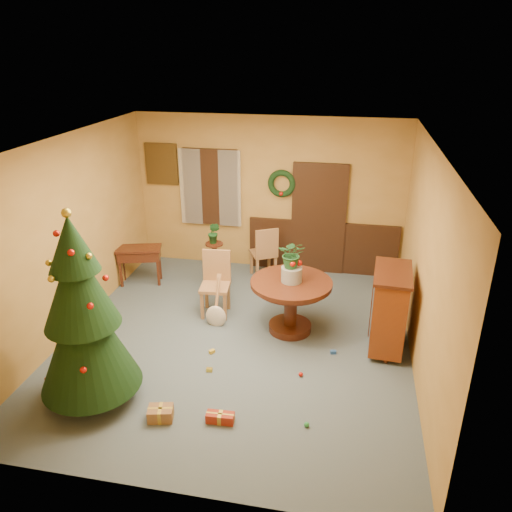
% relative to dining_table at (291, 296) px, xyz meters
% --- Properties ---
extents(room_envelope, '(5.50, 5.50, 5.50)m').
position_rel_dining_table_xyz_m(room_envelope, '(-0.53, 2.25, 0.53)').
color(room_envelope, '#3A4955').
rests_on(room_envelope, ground).
extents(dining_table, '(1.21, 1.21, 0.83)m').
position_rel_dining_table_xyz_m(dining_table, '(0.00, 0.00, 0.00)').
color(dining_table, black).
rests_on(dining_table, floor).
extents(urn, '(0.31, 0.31, 0.22)m').
position_rel_dining_table_xyz_m(urn, '(-0.00, 0.00, 0.36)').
color(urn, slate).
rests_on(urn, dining_table).
extents(centerpiece_plant, '(0.38, 0.33, 0.43)m').
position_rel_dining_table_xyz_m(centerpiece_plant, '(-0.00, 0.00, 0.69)').
color(centerpiece_plant, '#1E4C23').
rests_on(centerpiece_plant, urn).
extents(chair_near, '(0.49, 0.49, 1.04)m').
position_rel_dining_table_xyz_m(chair_near, '(-1.26, 0.35, -0.03)').
color(chair_near, brown).
rests_on(chair_near, floor).
extents(chair_far, '(0.59, 0.59, 1.00)m').
position_rel_dining_table_xyz_m(chair_far, '(-0.71, 1.75, -0.05)').
color(chair_far, brown).
rests_on(chair_far, floor).
extents(guitar, '(0.33, 0.50, 0.75)m').
position_rel_dining_table_xyz_m(guitar, '(-1.15, -0.08, -0.20)').
color(guitar, beige).
rests_on(guitar, floor).
extents(plant_stand, '(0.31, 0.31, 0.81)m').
position_rel_dining_table_xyz_m(plant_stand, '(-1.54, 1.30, -0.08)').
color(plant_stand, black).
rests_on(plant_stand, floor).
extents(stand_plant, '(0.25, 0.22, 0.39)m').
position_rel_dining_table_xyz_m(stand_plant, '(-1.54, 1.30, 0.42)').
color(stand_plant, '#19471E').
rests_on(stand_plant, plant_stand).
extents(christmas_tree, '(1.20, 1.20, 2.47)m').
position_rel_dining_table_xyz_m(christmas_tree, '(-2.17, -2.04, 0.59)').
color(christmas_tree, '#382111').
rests_on(christmas_tree, floor).
extents(writing_desk, '(0.86, 0.58, 0.70)m').
position_rel_dining_table_xyz_m(writing_desk, '(-2.89, 1.11, -0.06)').
color(writing_desk, black).
rests_on(writing_desk, floor).
extents(sideboard, '(0.56, 0.98, 1.22)m').
position_rel_dining_table_xyz_m(sideboard, '(1.41, -0.20, 0.07)').
color(sideboard, '#501A09').
rests_on(sideboard, floor).
extents(gift_a, '(0.33, 0.27, 0.16)m').
position_rel_dining_table_xyz_m(gift_a, '(-1.23, -2.24, -0.51)').
color(gift_a, brown).
rests_on(gift_a, floor).
extents(gift_b, '(0.27, 0.27, 0.23)m').
position_rel_dining_table_xyz_m(gift_b, '(-2.68, -1.99, -0.47)').
color(gift_b, maroon).
rests_on(gift_b, floor).
extents(gift_c, '(0.35, 0.34, 0.16)m').
position_rel_dining_table_xyz_m(gift_c, '(-2.66, -1.73, -0.51)').
color(gift_c, brown).
rests_on(gift_c, floor).
extents(gift_d, '(0.33, 0.15, 0.12)m').
position_rel_dining_table_xyz_m(gift_d, '(-0.53, -2.15, -0.53)').
color(gift_d, maroon).
rests_on(gift_d, floor).
extents(toy_a, '(0.09, 0.07, 0.05)m').
position_rel_dining_table_xyz_m(toy_a, '(0.69, -0.51, -0.56)').
color(toy_a, '#2652A6').
rests_on(toy_a, floor).
extents(toy_b, '(0.06, 0.06, 0.06)m').
position_rel_dining_table_xyz_m(toy_b, '(0.46, -2.04, -0.55)').
color(toy_b, '#268D42').
rests_on(toy_b, floor).
extents(toy_c, '(0.09, 0.09, 0.05)m').
position_rel_dining_table_xyz_m(toy_c, '(-1.01, -0.83, -0.56)').
color(toy_c, gold).
rests_on(toy_c, floor).
extents(toy_d, '(0.06, 0.06, 0.06)m').
position_rel_dining_table_xyz_m(toy_d, '(0.29, -1.12, -0.55)').
color(toy_d, red).
rests_on(toy_d, floor).
extents(toy_e, '(0.08, 0.06, 0.05)m').
position_rel_dining_table_xyz_m(toy_e, '(-0.92, -1.25, -0.56)').
color(toy_e, gold).
rests_on(toy_e, floor).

